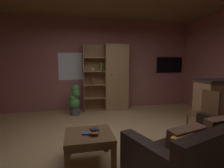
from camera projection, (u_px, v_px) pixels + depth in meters
The scene contains 12 objects.
floor at pixel (117, 146), 3.07m from camera, with size 6.27×5.21×0.02m, color tan.
wall_back at pixel (97, 65), 5.45m from camera, with size 6.39×0.06×2.80m, color #9E5B56.
window_pane_back at pixel (72, 66), 5.26m from camera, with size 0.80×0.01×0.82m, color white.
bookshelf_cabinet at pixel (113, 78), 5.34m from camera, with size 1.36×0.41×2.01m.
leather_couch at pixel (198, 161), 2.03m from camera, with size 1.78×1.31×0.84m.
coffee_table at pixel (89, 139), 2.50m from camera, with size 0.68×0.63×0.44m.
table_book_0 at pixel (86, 133), 2.47m from camera, with size 0.10×0.10×0.02m, color #2D4C8C.
table_book_1 at pixel (94, 133), 2.42m from camera, with size 0.13×0.11×0.03m, color brown.
table_book_2 at pixel (94, 130), 2.47m from camera, with size 0.10×0.11×0.03m, color black.
dining_chair at pixel (206, 111), 3.36m from camera, with size 0.46×0.46×0.92m.
potted_floor_plant at pixel (75, 100), 4.83m from camera, with size 0.33×0.32×0.85m.
wall_mounted_tv at pixel (169, 65), 5.92m from camera, with size 0.93×0.06×0.52m.
Camera 1 is at (-0.71, -2.83, 1.45)m, focal length 27.67 mm.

